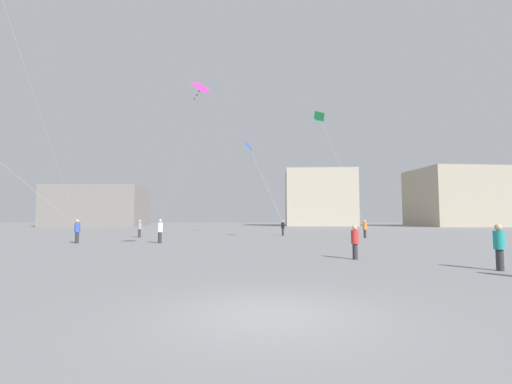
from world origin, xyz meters
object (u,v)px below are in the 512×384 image
at_px(person_in_blue, 77,230).
at_px(person_in_orange, 365,228).
at_px(kite_emerald_delta, 321,119).
at_px(building_right_hall, 474,198).
at_px(person_in_red, 355,241).
at_px(person_in_black, 283,227).
at_px(person_in_grey, 140,228).
at_px(building_left_hall, 98,206).
at_px(person_in_white, 160,230).
at_px(person_in_teal, 499,245).
at_px(building_centre_hall, 320,198).
at_px(kite_magenta_delta, 200,92).
at_px(kite_cobalt_diamond, 249,146).

distance_m(person_in_blue, person_in_orange, 25.17).
distance_m(kite_emerald_delta, building_right_hall, 71.45).
bearing_deg(person_in_red, person_in_black, -123.11).
relative_size(person_in_grey, building_left_hall, 0.08).
bearing_deg(person_in_blue, kite_emerald_delta, -147.38).
height_order(person_in_blue, building_left_hall, building_left_hall).
distance_m(person_in_black, kite_emerald_delta, 13.35).
distance_m(person_in_white, building_right_hall, 82.54).
height_order(person_in_teal, person_in_grey, person_in_grey).
bearing_deg(building_centre_hall, building_left_hall, -176.77).
distance_m(person_in_red, building_centre_hall, 73.29).
bearing_deg(building_centre_hall, person_in_orange, -96.67).
height_order(person_in_blue, person_in_black, person_in_blue).
xyz_separation_m(building_left_hall, building_right_hall, (90.00, -2.09, 2.01)).
distance_m(person_in_teal, building_right_hall, 83.44).
distance_m(person_in_black, kite_magenta_delta, 21.38).
xyz_separation_m(person_in_teal, person_in_grey, (-20.01, 22.66, 0.02)).
bearing_deg(kite_magenta_delta, building_left_hall, 117.34).
bearing_deg(building_right_hall, person_in_red, -126.02).
height_order(kite_emerald_delta, building_left_hall, kite_emerald_delta).
distance_m(person_in_grey, kite_emerald_delta, 20.30).
xyz_separation_m(person_in_grey, building_right_hall, (64.40, 47.76, 5.82)).
bearing_deg(person_in_grey, kite_emerald_delta, 19.37).
relative_size(person_in_teal, person_in_grey, 0.97).
height_order(person_in_orange, building_right_hall, building_right_hall).
bearing_deg(kite_magenta_delta, kite_emerald_delta, 46.71).
height_order(person_in_teal, kite_magenta_delta, kite_magenta_delta).
bearing_deg(person_in_black, person_in_white, -143.93).
bearing_deg(building_centre_hall, person_in_black, -105.61).
height_order(person_in_blue, building_right_hall, building_right_hall).
bearing_deg(building_left_hall, person_in_blue, -68.01).
xyz_separation_m(person_in_black, kite_emerald_delta, (2.47, -9.00, 9.54)).
bearing_deg(person_in_blue, person_in_black, -120.35).
relative_size(person_in_orange, person_in_grey, 1.00).
height_order(person_in_orange, person_in_teal, person_in_orange).
relative_size(person_in_blue, person_in_grey, 1.05).
bearing_deg(building_centre_hall, kite_magenta_delta, -106.66).
height_order(person_in_black, building_centre_hall, building_centre_hall).
xyz_separation_m(person_in_white, building_centre_hall, (24.26, 61.24, 5.93)).
bearing_deg(person_in_red, building_left_hall, -95.31).
xyz_separation_m(person_in_red, kite_magenta_delta, (-7.81, 3.86, 8.37)).
distance_m(person_in_orange, person_in_teal, 21.44).
relative_size(person_in_black, building_left_hall, 0.08).
height_order(person_in_white, building_right_hall, building_right_hall).
bearing_deg(kite_emerald_delta, person_in_red, -95.14).
bearing_deg(building_right_hall, person_in_white, -137.05).
bearing_deg(person_in_orange, kite_magenta_delta, -173.21).
xyz_separation_m(kite_cobalt_diamond, building_left_hall, (-36.45, 40.69, -6.31)).
xyz_separation_m(person_in_orange, person_in_red, (-6.23, -17.73, -0.09)).
height_order(person_in_grey, kite_magenta_delta, kite_magenta_delta).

